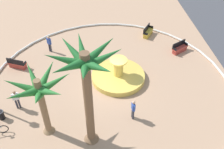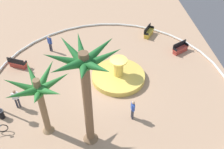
{
  "view_description": "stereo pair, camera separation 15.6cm",
  "coord_description": "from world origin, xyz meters",
  "px_view_note": "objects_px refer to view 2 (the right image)",
  "views": [
    {
      "loc": [
        15.06,
        -1.45,
        14.4
      ],
      "look_at": [
        -0.25,
        0.25,
        1.0
      ],
      "focal_mm": 41.96,
      "sensor_mm": 36.0,
      "label": 1
    },
    {
      "loc": [
        15.07,
        -1.3,
        14.4
      ],
      "look_at": [
        -0.25,
        0.25,
        1.0
      ],
      "focal_mm": 41.96,
      "sensor_mm": 36.0,
      "label": 2
    }
  ],
  "objects_px": {
    "trash_bin": "(1,114)",
    "person_pedestrian_stroll": "(133,109)",
    "fountain": "(118,76)",
    "palm_tree_by_curb": "(85,77)",
    "bench_north": "(180,49)",
    "person_cyclist_photo": "(50,43)",
    "bench_east": "(149,33)",
    "bench_west": "(18,64)",
    "person_cyclist_helmet": "(16,98)",
    "palm_tree_near_fountain": "(39,92)"
  },
  "relations": [
    {
      "from": "bench_west",
      "to": "bench_east",
      "type": "bearing_deg",
      "value": 107.32
    },
    {
      "from": "fountain",
      "to": "bench_west",
      "type": "relative_size",
      "value": 2.61
    },
    {
      "from": "bench_east",
      "to": "person_cyclist_photo",
      "type": "relative_size",
      "value": 0.97
    },
    {
      "from": "fountain",
      "to": "bench_west",
      "type": "height_order",
      "value": "fountain"
    },
    {
      "from": "fountain",
      "to": "trash_bin",
      "type": "bearing_deg",
      "value": -69.21
    },
    {
      "from": "palm_tree_by_curb",
      "to": "bench_east",
      "type": "xyz_separation_m",
      "value": [
        -11.85,
        6.3,
        -5.05
      ]
    },
    {
      "from": "palm_tree_by_curb",
      "to": "bench_west",
      "type": "height_order",
      "value": "palm_tree_by_curb"
    },
    {
      "from": "bench_east",
      "to": "person_pedestrian_stroll",
      "type": "bearing_deg",
      "value": -17.74
    },
    {
      "from": "fountain",
      "to": "bench_north",
      "type": "relative_size",
      "value": 2.65
    },
    {
      "from": "bench_west",
      "to": "person_cyclist_photo",
      "type": "height_order",
      "value": "person_cyclist_photo"
    },
    {
      "from": "fountain",
      "to": "bench_east",
      "type": "bearing_deg",
      "value": 148.37
    },
    {
      "from": "palm_tree_near_fountain",
      "to": "bench_west",
      "type": "distance_m",
      "value": 8.44
    },
    {
      "from": "bench_west",
      "to": "person_pedestrian_stroll",
      "type": "relative_size",
      "value": 0.99
    },
    {
      "from": "palm_tree_near_fountain",
      "to": "bench_north",
      "type": "height_order",
      "value": "palm_tree_near_fountain"
    },
    {
      "from": "bench_west",
      "to": "trash_bin",
      "type": "bearing_deg",
      "value": -2.03
    },
    {
      "from": "person_pedestrian_stroll",
      "to": "person_cyclist_helmet",
      "type": "bearing_deg",
      "value": -102.84
    },
    {
      "from": "palm_tree_near_fountain",
      "to": "palm_tree_by_curb",
      "type": "distance_m",
      "value": 3.41
    },
    {
      "from": "bench_east",
      "to": "person_cyclist_photo",
      "type": "distance_m",
      "value": 9.75
    },
    {
      "from": "person_pedestrian_stroll",
      "to": "person_cyclist_photo",
      "type": "bearing_deg",
      "value": -144.24
    },
    {
      "from": "fountain",
      "to": "bench_west",
      "type": "distance_m",
      "value": 8.75
    },
    {
      "from": "palm_tree_by_curb",
      "to": "trash_bin",
      "type": "xyz_separation_m",
      "value": [
        -2.4,
        -6.13,
        -5.01
      ]
    },
    {
      "from": "fountain",
      "to": "person_cyclist_helmet",
      "type": "xyz_separation_m",
      "value": [
        2.38,
        -7.61,
        0.65
      ]
    },
    {
      "from": "trash_bin",
      "to": "person_pedestrian_stroll",
      "type": "xyz_separation_m",
      "value": [
        0.95,
        9.1,
        0.56
      ]
    },
    {
      "from": "bench_north",
      "to": "person_cyclist_photo",
      "type": "distance_m",
      "value": 11.99
    },
    {
      "from": "palm_tree_near_fountain",
      "to": "palm_tree_by_curb",
      "type": "xyz_separation_m",
      "value": [
        0.94,
        2.77,
        1.75
      ]
    },
    {
      "from": "bench_east",
      "to": "bench_west",
      "type": "bearing_deg",
      "value": -72.68
    },
    {
      "from": "person_cyclist_photo",
      "to": "bench_north",
      "type": "bearing_deg",
      "value": 83.52
    },
    {
      "from": "trash_bin",
      "to": "person_pedestrian_stroll",
      "type": "distance_m",
      "value": 9.17
    },
    {
      "from": "fountain",
      "to": "person_pedestrian_stroll",
      "type": "relative_size",
      "value": 2.59
    },
    {
      "from": "person_cyclist_helmet",
      "to": "person_pedestrian_stroll",
      "type": "relative_size",
      "value": 1.0
    },
    {
      "from": "palm_tree_by_curb",
      "to": "bench_north",
      "type": "bearing_deg",
      "value": 135.54
    },
    {
      "from": "bench_east",
      "to": "palm_tree_near_fountain",
      "type": "bearing_deg",
      "value": -39.74
    },
    {
      "from": "bench_north",
      "to": "person_pedestrian_stroll",
      "type": "distance_m",
      "value": 9.27
    },
    {
      "from": "palm_tree_near_fountain",
      "to": "trash_bin",
      "type": "xyz_separation_m",
      "value": [
        -1.46,
        -3.36,
        -3.27
      ]
    },
    {
      "from": "palm_tree_by_curb",
      "to": "person_cyclist_photo",
      "type": "xyz_separation_m",
      "value": [
        -10.13,
        -3.28,
        -4.47
      ]
    },
    {
      "from": "palm_tree_near_fountain",
      "to": "bench_north",
      "type": "relative_size",
      "value": 2.95
    },
    {
      "from": "person_cyclist_photo",
      "to": "bench_east",
      "type": "bearing_deg",
      "value": 100.15
    },
    {
      "from": "bench_east",
      "to": "person_cyclist_helmet",
      "type": "height_order",
      "value": "person_cyclist_helmet"
    },
    {
      "from": "bench_north",
      "to": "palm_tree_by_curb",
      "type": "bearing_deg",
      "value": -44.46
    },
    {
      "from": "person_cyclist_photo",
      "to": "person_cyclist_helmet",
      "type": "bearing_deg",
      "value": -15.06
    },
    {
      "from": "fountain",
      "to": "bench_east",
      "type": "relative_size",
      "value": 2.7
    },
    {
      "from": "person_pedestrian_stroll",
      "to": "bench_east",
      "type": "bearing_deg",
      "value": 162.26
    },
    {
      "from": "bench_north",
      "to": "person_cyclist_photo",
      "type": "xyz_separation_m",
      "value": [
        -1.35,
        -11.9,
        0.58
      ]
    },
    {
      "from": "bench_east",
      "to": "trash_bin",
      "type": "bearing_deg",
      "value": -52.75
    },
    {
      "from": "person_cyclist_photo",
      "to": "trash_bin",
      "type": "bearing_deg",
      "value": -20.22
    },
    {
      "from": "palm_tree_near_fountain",
      "to": "palm_tree_by_curb",
      "type": "height_order",
      "value": "palm_tree_by_curb"
    },
    {
      "from": "trash_bin",
      "to": "person_cyclist_helmet",
      "type": "bearing_deg",
      "value": 131.66
    },
    {
      "from": "fountain",
      "to": "palm_tree_by_curb",
      "type": "height_order",
      "value": "palm_tree_by_curb"
    },
    {
      "from": "palm_tree_by_curb",
      "to": "bench_north",
      "type": "relative_size",
      "value": 4.4
    },
    {
      "from": "trash_bin",
      "to": "palm_tree_by_curb",
      "type": "bearing_deg",
      "value": 68.64
    }
  ]
}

